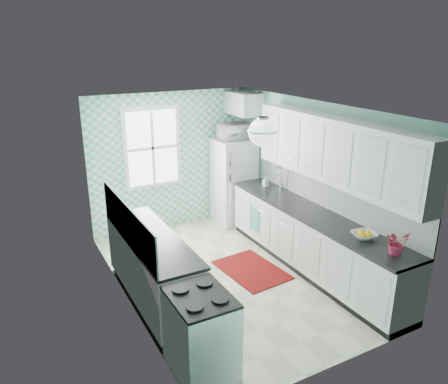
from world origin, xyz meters
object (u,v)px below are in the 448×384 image
potted_plant (397,242)px  microwave (234,131)px  ceiling_light (263,132)px  fridge (234,181)px  stove (201,332)px  sink (271,191)px  fruit_bowl (364,235)px

potted_plant → microwave: bearing=91.4°
ceiling_light → fridge: bearing=67.1°
ceiling_light → potted_plant: bearing=-42.4°
stove → sink: sink is taller
sink → potted_plant: bearing=-87.5°
sink → fruit_bowl: size_ratio=1.82×
fruit_bowl → microwave: size_ratio=0.55×
ceiling_light → potted_plant: size_ratio=1.16×
ceiling_light → sink: (1.20, 1.51, -1.39)m
ceiling_light → microwave: bearing=67.1°
fruit_bowl → potted_plant: 0.51m
sink → fridge: bearing=97.3°
ceiling_light → stove: ceiling_light is taller
fruit_bowl → microwave: microwave is taller
potted_plant → ceiling_light: bearing=137.6°
microwave → fruit_bowl: bearing=93.0°
ceiling_light → fruit_bowl: size_ratio=1.16×
stove → fruit_bowl: fruit_bowl is taller
fridge → microwave: 0.96m
potted_plant → microwave: size_ratio=0.56×
ceiling_light → microwave: size_ratio=0.64×
ceiling_light → stove: bearing=-147.7°
ceiling_light → fruit_bowl: ceiling_light is taller
ceiling_light → potted_plant: 2.04m
microwave → ceiling_light: bearing=68.5°
fridge → microwave: size_ratio=2.96×
fridge → fruit_bowl: (0.09, -3.22, 0.17)m
stove → microwave: 4.30m
ceiling_light → sink: ceiling_light is taller
fridge → stove: bearing=-124.8°
sink → stove: bearing=-134.1°
fridge → fruit_bowl: size_ratio=5.34×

